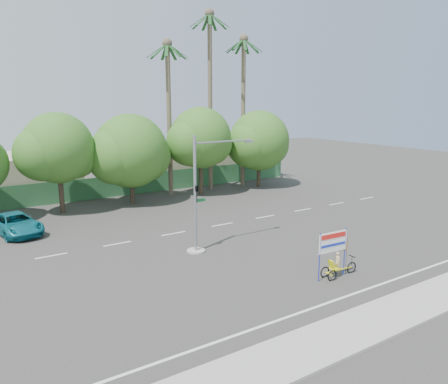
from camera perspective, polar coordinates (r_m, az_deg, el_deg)
ground at (r=24.91m, az=6.02°, el=-9.30°), size 120.00×120.00×0.00m
sidewalk_near at (r=20.17m, az=20.05°, el=-15.16°), size 50.00×2.40×0.12m
fence at (r=42.85m, az=-12.35°, el=0.94°), size 38.00×0.08×2.00m
building_left at (r=44.73m, az=-26.57°, el=1.70°), size 12.00×8.00×4.00m
building_right at (r=49.99m, az=-5.66°, el=3.64°), size 14.00×8.00×3.60m
tree_left at (r=36.95m, az=-20.94°, el=5.06°), size 6.66×5.60×8.07m
tree_center at (r=38.72m, az=-12.17°, el=4.98°), size 7.62×6.40×7.85m
tree_right at (r=41.64m, az=-3.14°, el=6.78°), size 6.90×5.80×8.36m
tree_far_right at (r=45.58m, az=4.56°, el=6.46°), size 7.38×6.20×7.94m
palm_tall at (r=43.82m, az=-1.84°, el=13.89°), size 3.73×3.79×17.45m
palm_mid at (r=46.00m, az=2.53°, el=12.47°), size 3.73×3.79×15.45m
palm_short at (r=41.64m, az=-7.24°, el=11.69°), size 3.73×3.79×14.45m
traffic_signal at (r=25.98m, az=-3.17°, el=-1.60°), size 4.72×1.10×7.00m
trike_billboard at (r=23.36m, az=14.39°, el=-8.34°), size 2.65×0.64×2.60m
pickup_truck at (r=33.02m, az=-25.56°, el=-3.77°), size 3.35×5.53×1.43m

